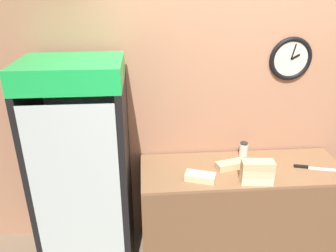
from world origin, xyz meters
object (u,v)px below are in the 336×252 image
object	(u,v)px
sandwich_stack_top	(258,165)
condiment_jar	(243,149)
sandwich_stack_bottom	(256,179)
beverage_cooler	(83,158)
sandwich_flat_left	(231,165)
chefs_knife	(309,167)
sandwich_flat_right	(200,177)
sandwich_stack_middle	(257,172)

from	to	relation	value
sandwich_stack_top	condiment_jar	world-z (taller)	sandwich_stack_top
sandwich_stack_bottom	condiment_jar	world-z (taller)	condiment_jar
beverage_cooler	sandwich_flat_left	size ratio (longest dim) A/B	6.69
condiment_jar	chefs_knife	bearing A→B (deg)	-28.85
sandwich_stack_top	sandwich_flat_left	distance (m)	0.32
sandwich_stack_top	chefs_knife	world-z (taller)	sandwich_stack_top
sandwich_flat_right	condiment_jar	world-z (taller)	condiment_jar
sandwich_flat_left	chefs_knife	world-z (taller)	sandwich_flat_left
sandwich_stack_middle	condiment_jar	distance (m)	0.47
beverage_cooler	chefs_knife	xyz separation A→B (m)	(1.96, -0.07, -0.14)
sandwich_stack_bottom	sandwich_stack_middle	bearing A→B (deg)	0.00
sandwich_stack_top	sandwich_flat_right	bearing A→B (deg)	170.68
sandwich_flat_right	chefs_knife	bearing A→B (deg)	6.39
sandwich_stack_bottom	chefs_knife	size ratio (longest dim) A/B	0.76
sandwich_stack_bottom	sandwich_stack_middle	world-z (taller)	sandwich_stack_middle
sandwich_flat_left	condiment_jar	size ratio (longest dim) A/B	2.12
sandwich_stack_bottom	sandwich_stack_top	distance (m)	0.13
sandwich_stack_top	sandwich_flat_left	bearing A→B (deg)	120.62
sandwich_stack_bottom	sandwich_flat_left	world-z (taller)	sandwich_stack_bottom
sandwich_flat_left	beverage_cooler	bearing A→B (deg)	179.69
sandwich_stack_middle	chefs_knife	xyz separation A→B (m)	(0.54, 0.19, -0.09)
sandwich_flat_right	chefs_knife	size ratio (longest dim) A/B	0.77
beverage_cooler	sandwich_stack_bottom	xyz separation A→B (m)	(1.42, -0.26, -0.11)
sandwich_stack_top	sandwich_stack_bottom	bearing A→B (deg)	180.00
condiment_jar	sandwich_flat_left	bearing A→B (deg)	-128.83
sandwich_stack_bottom	sandwich_flat_right	world-z (taller)	sandwich_stack_bottom
sandwich_flat_left	chefs_knife	distance (m)	0.69
sandwich_stack_middle	sandwich_flat_left	world-z (taller)	sandwich_stack_middle
sandwich_stack_middle	condiment_jar	bearing A→B (deg)	86.43
sandwich_flat_left	condiment_jar	world-z (taller)	condiment_jar
beverage_cooler	sandwich_stack_top	size ratio (longest dim) A/B	7.02
sandwich_stack_middle	sandwich_stack_top	distance (m)	0.07
sandwich_stack_middle	sandwich_flat_left	size ratio (longest dim) A/B	0.95
sandwich_flat_left	sandwich_stack_middle	bearing A→B (deg)	-59.38
sandwich_flat_right	sandwich_stack_top	bearing A→B (deg)	-9.32
beverage_cooler	sandwich_flat_right	world-z (taller)	beverage_cooler
beverage_cooler	sandwich_stack_middle	distance (m)	1.45
sandwich_flat_right	chefs_knife	world-z (taller)	sandwich_flat_right
sandwich_stack_bottom	sandwich_stack_top	world-z (taller)	sandwich_stack_top
sandwich_flat_left	sandwich_flat_right	size ratio (longest dim) A/B	1.04
beverage_cooler	sandwich_flat_right	size ratio (longest dim) A/B	6.94
sandwich_flat_right	chefs_knife	distance (m)	1.00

